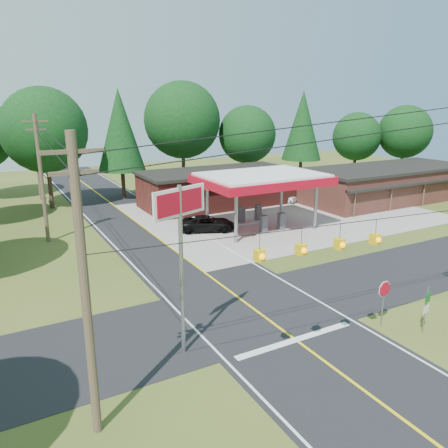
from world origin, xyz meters
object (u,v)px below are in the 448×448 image
sedan_car (281,196)px  big_stop_sign (181,230)px  suv_car (207,224)px  octagonal_stop_sign (384,293)px  gas_canopy (262,181)px

sedan_car → big_stop_sign: bearing=-158.9°
suv_car → octagonal_stop_sign: size_ratio=1.95×
gas_canopy → sedan_car: size_ratio=2.73×
sedan_car → big_stop_sign: big_stop_sign is taller
suv_car → sedan_car: suv_car is taller
gas_canopy → big_stop_sign: 20.58m
gas_canopy → suv_car: (-4.50, 1.50, -3.60)m
suv_car → sedan_car: (12.50, 6.50, -0.00)m
suv_car → sedan_car: bearing=-39.7°
gas_canopy → sedan_car: bearing=45.0°
big_stop_sign → octagonal_stop_sign: 10.58m
gas_canopy → big_stop_sign: size_ratio=1.40×
gas_canopy → suv_car: size_ratio=2.22×
big_stop_sign → sedan_car: bearing=46.3°
suv_car → gas_canopy: bearing=-85.6°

